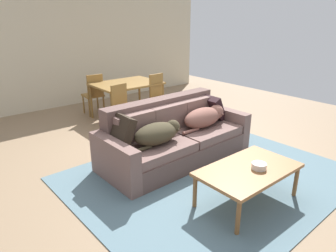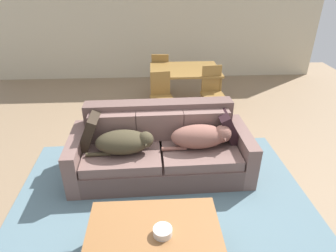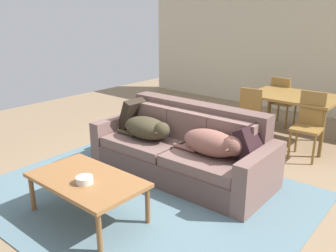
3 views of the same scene
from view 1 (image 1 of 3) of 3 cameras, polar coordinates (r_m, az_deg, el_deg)
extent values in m
plane|color=#8A7054|center=(4.88, 1.38, -5.72)|extent=(10.00, 10.00, 0.00)
cube|color=beige|center=(7.91, -18.42, 13.42)|extent=(8.00, 0.12, 2.70)
cube|color=slate|center=(4.36, 7.71, -9.19)|extent=(3.68, 3.04, 0.01)
cube|color=brown|center=(4.73, 1.63, -4.53)|extent=(2.06, 1.04, 0.31)
cube|color=brown|center=(4.35, -3.31, -3.70)|extent=(1.01, 0.98, 0.13)
cube|color=brown|center=(4.98, 5.97, -0.61)|extent=(1.01, 0.98, 0.13)
cube|color=brown|center=(4.81, -1.34, 2.52)|extent=(2.04, 0.29, 0.47)
cube|color=brown|center=(4.32, -6.17, -0.18)|extent=(0.63, 0.18, 0.39)
cube|color=brown|center=(4.69, 0.15, 1.56)|extent=(0.63, 0.18, 0.39)
cube|color=brown|center=(5.10, 5.50, 3.02)|extent=(0.63, 0.18, 0.39)
cube|color=brown|center=(4.08, -9.94, -6.74)|extent=(0.19, 1.00, 0.61)
cube|color=brown|center=(5.43, 10.25, 0.16)|extent=(0.19, 1.00, 0.61)
ellipsoid|color=#3C3523|center=(4.19, -2.21, -1.45)|extent=(0.69, 0.41, 0.29)
sphere|color=#3C3523|center=(4.34, 0.92, -0.16)|extent=(0.21, 0.21, 0.21)
cone|color=#2D271A|center=(4.28, 1.74, -0.61)|extent=(0.10, 0.12, 0.09)
cylinder|color=#3C3523|center=(4.01, -4.91, -4.33)|extent=(0.31, 0.06, 0.05)
ellipsoid|color=brown|center=(4.86, 6.46, 1.56)|extent=(0.73, 0.37, 0.31)
sphere|color=brown|center=(5.05, 9.01, 2.65)|extent=(0.23, 0.23, 0.23)
cone|color=brown|center=(4.99, 9.91, 2.25)|extent=(0.11, 0.13, 0.10)
cylinder|color=brown|center=(4.63, 4.30, -0.92)|extent=(0.33, 0.06, 0.05)
cube|color=black|center=(4.12, -8.94, -1.14)|extent=(0.30, 0.47, 0.47)
cube|color=black|center=(5.27, 8.15, 3.37)|extent=(0.31, 0.42, 0.44)
cube|color=#946035|center=(3.70, 14.79, -7.88)|extent=(1.21, 0.72, 0.04)
cylinder|color=brown|center=(3.28, 12.94, -16.32)|extent=(0.05, 0.05, 0.41)
cylinder|color=brown|center=(4.10, 22.72, -9.53)|extent=(0.05, 0.05, 0.41)
cylinder|color=brown|center=(3.61, 5.04, -12.13)|extent=(0.05, 0.05, 0.41)
cylinder|color=brown|center=(4.37, 15.62, -6.78)|extent=(0.05, 0.05, 0.41)
cylinder|color=silver|center=(3.70, 16.60, -7.16)|extent=(0.17, 0.17, 0.07)
cube|color=olive|center=(6.61, -7.75, 7.82)|extent=(1.36, 1.00, 0.04)
cylinder|color=brown|center=(6.03, -10.35, 2.71)|extent=(0.05, 0.05, 0.73)
cylinder|color=brown|center=(6.70, -0.97, 4.78)|extent=(0.05, 0.05, 0.73)
cylinder|color=brown|center=(6.80, -14.12, 4.40)|extent=(0.05, 0.05, 0.73)
cylinder|color=brown|center=(7.40, -5.34, 6.17)|extent=(0.05, 0.05, 0.73)
cube|color=olive|center=(5.87, -7.86, 3.08)|extent=(0.45, 0.45, 0.04)
cube|color=olive|center=(5.94, -9.10, 5.62)|extent=(0.36, 0.09, 0.44)
cylinder|color=brown|center=(5.71, -7.95, 0.21)|extent=(0.04, 0.04, 0.41)
cylinder|color=brown|center=(5.92, -5.44, 1.03)|extent=(0.04, 0.04, 0.41)
cylinder|color=brown|center=(5.96, -10.06, 0.95)|extent=(0.04, 0.04, 0.41)
cylinder|color=brown|center=(6.16, -7.58, 1.72)|extent=(0.04, 0.04, 0.41)
cube|color=olive|center=(6.43, -1.08, 4.95)|extent=(0.43, 0.43, 0.04)
cube|color=olive|center=(6.50, -2.20, 7.52)|extent=(0.36, 0.07, 0.50)
cylinder|color=brown|center=(6.27, -1.12, 2.30)|extent=(0.04, 0.04, 0.43)
cylinder|color=brown|center=(6.50, 1.05, 2.94)|extent=(0.04, 0.04, 0.43)
cylinder|color=brown|center=(6.51, -3.19, 2.94)|extent=(0.04, 0.04, 0.43)
cylinder|color=brown|center=(6.73, -1.02, 3.54)|extent=(0.04, 0.04, 0.43)
cube|color=olive|center=(7.06, -13.83, 5.60)|extent=(0.42, 0.42, 0.04)
cube|color=olive|center=(6.85, -13.41, 7.37)|extent=(0.36, 0.06, 0.47)
cylinder|color=brown|center=(7.34, -12.98, 4.36)|extent=(0.04, 0.04, 0.41)
cylinder|color=brown|center=(7.22, -15.45, 3.89)|extent=(0.04, 0.04, 0.41)
cylinder|color=brown|center=(7.03, -11.87, 3.78)|extent=(0.04, 0.04, 0.41)
cylinder|color=brown|center=(6.91, -14.42, 3.28)|extent=(0.04, 0.04, 0.41)
camera|label=2|loc=(2.79, 55.77, 20.46)|focal=31.28mm
camera|label=3|loc=(5.51, 53.57, 11.75)|focal=38.44mm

